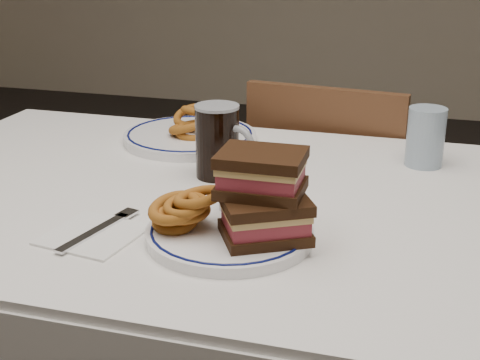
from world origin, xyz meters
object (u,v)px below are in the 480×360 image
(chair_far, at_px, (331,221))
(main_plate, at_px, (230,233))
(beer_mug, at_px, (219,141))
(reuben_sandwich, at_px, (263,195))
(far_plate, at_px, (190,136))

(chair_far, xyz_separation_m, main_plate, (-0.05, -0.76, 0.30))
(main_plate, distance_m, beer_mug, 0.28)
(beer_mug, bearing_deg, reuben_sandwich, -59.85)
(chair_far, height_order, reuben_sandwich, reuben_sandwich)
(chair_far, bearing_deg, beer_mug, -106.80)
(far_plate, bearing_deg, reuben_sandwich, -58.32)
(beer_mug, xyz_separation_m, far_plate, (-0.13, 0.20, -0.06))
(chair_far, bearing_deg, reuben_sandwich, -89.72)
(main_plate, distance_m, far_plate, 0.51)
(chair_far, relative_size, main_plate, 3.30)
(reuben_sandwich, relative_size, beer_mug, 1.11)
(chair_far, relative_size, beer_mug, 6.05)
(chair_far, height_order, far_plate, chair_far)
(beer_mug, bearing_deg, main_plate, -68.80)
(beer_mug, distance_m, far_plate, 0.24)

